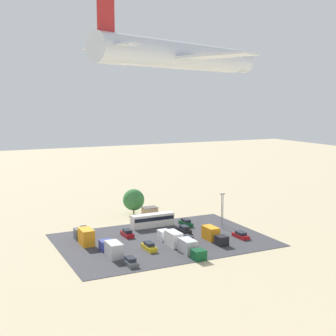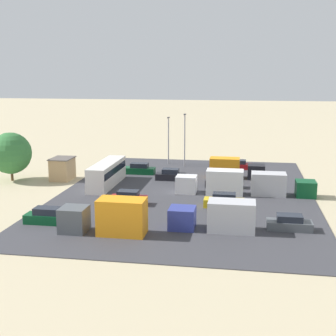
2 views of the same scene
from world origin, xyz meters
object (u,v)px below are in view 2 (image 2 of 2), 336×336
object	(u,v)px
parked_car_6	(47,217)
parked_truck_1	(233,169)
shed_building	(62,169)
parked_truck_0	(279,185)
parked_car_5	(171,175)
parked_car_7	(140,169)
parked_car_2	(128,198)
parked_car_3	(224,201)
bus	(107,173)
parked_car_0	(238,165)
parked_truck_4	(214,183)
parked_car_4	(289,223)
parked_car_1	(223,182)
parked_truck_3	(217,217)
parked_truck_2	(108,217)

from	to	relation	value
parked_car_6	parked_truck_1	xyz separation A→B (m)	(-24.04, 18.15, 0.65)
shed_building	parked_truck_0	bearing A→B (deg)	82.00
parked_car_5	parked_car_7	world-z (taller)	parked_car_7
parked_car_2	parked_car_3	xyz separation A→B (m)	(-0.57, 11.11, 0.02)
bus	parked_car_3	bearing A→B (deg)	-26.25
parked_car_0	parked_truck_4	world-z (taller)	parked_truck_4
parked_car_4	parked_truck_0	xyz separation A→B (m)	(-13.08, -0.19, 0.66)
parked_car_7	parked_car_2	bearing A→B (deg)	8.30
parked_car_0	parked_car_1	world-z (taller)	parked_car_1
parked_car_1	parked_car_2	xyz separation A→B (m)	(10.05, -10.55, -0.02)
parked_car_2	parked_car_5	world-z (taller)	parked_car_2
parked_car_3	parked_truck_3	world-z (taller)	parked_truck_3
parked_car_7	parked_truck_0	bearing A→B (deg)	64.47
parked_car_0	parked_truck_3	world-z (taller)	parked_truck_3
shed_building	parked_car_3	bearing A→B (deg)	65.95
parked_car_0	parked_truck_4	size ratio (longest dim) A/B	0.53
parked_truck_1	parked_truck_2	bearing A→B (deg)	-23.13
parked_truck_2	parked_car_7	bearing A→B (deg)	6.49
parked_car_0	parked_car_7	distance (m)	15.91
parked_car_0	parked_car_2	world-z (taller)	parked_car_2
parked_car_5	parked_car_1	bearing A→B (deg)	-112.32
parked_car_4	parked_car_6	world-z (taller)	parked_car_6
parked_car_5	parked_truck_3	size ratio (longest dim) A/B	0.50
shed_building	parked_car_5	distance (m)	15.58
shed_building	parked_car_6	world-z (taller)	shed_building
parked_car_7	parked_truck_0	xyz separation A→B (m)	(9.54, 19.98, 0.61)
parked_car_6	parked_truck_4	distance (m)	21.62
parked_car_0	parked_truck_2	size ratio (longest dim) A/B	0.54
parked_car_4	parked_truck_2	world-z (taller)	parked_truck_2
parked_car_3	parked_car_4	world-z (taller)	parked_car_3
parked_car_4	parked_car_5	xyz separation A→B (m)	(-19.39, -14.89, 0.04)
bus	parked_car_0	size ratio (longest dim) A/B	2.41
parked_car_4	parked_truck_1	bearing A→B (deg)	15.36
parked_car_7	parked_truck_1	distance (m)	14.14
parked_truck_1	parked_car_4	bearing A→B (deg)	15.36
parked_car_5	parked_truck_1	xyz separation A→B (m)	(-2.66, 8.83, 0.67)
parked_truck_0	shed_building	bearing A→B (deg)	-98.00
parked_truck_3	shed_building	bearing A→B (deg)	51.48
bus	parked_truck_1	bearing A→B (deg)	23.34
bus	parked_car_5	size ratio (longest dim) A/B	2.60
parked_car_1	parked_truck_2	world-z (taller)	parked_truck_2
parked_truck_4	parked_car_0	bearing A→B (deg)	-9.45
parked_car_6	parked_car_3	bearing A→B (deg)	-63.45
shed_building	parked_truck_0	distance (m)	30.41
parked_car_1	parked_truck_0	world-z (taller)	parked_truck_0
parked_truck_4	parked_car_1	bearing A→B (deg)	-15.60
parked_car_1	parked_car_2	world-z (taller)	parked_car_1
parked_car_7	parked_truck_4	distance (m)	15.60
parked_truck_1	parked_truck_2	world-z (taller)	parked_truck_2
bus	parked_car_1	bearing A→B (deg)	5.36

